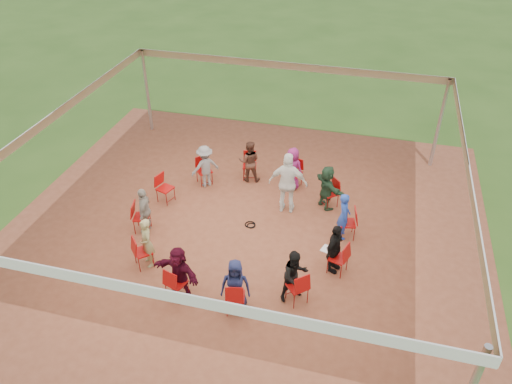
% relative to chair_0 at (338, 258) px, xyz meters
% --- Properties ---
extents(ground, '(80.00, 80.00, 0.00)m').
position_rel_chair_0_xyz_m(ground, '(-2.64, 0.85, -0.45)').
color(ground, '#2F5319').
rests_on(ground, ground).
extents(dirt_patch, '(13.00, 13.00, 0.00)m').
position_rel_chair_0_xyz_m(dirt_patch, '(-2.64, 0.85, -0.44)').
color(dirt_patch, brown).
rests_on(dirt_patch, ground).
extents(tent, '(10.33, 10.33, 3.00)m').
position_rel_chair_0_xyz_m(tent, '(-2.64, 0.85, 1.92)').
color(tent, '#B2B2B7').
rests_on(tent, ground).
extents(chair_0, '(0.55, 0.53, 0.90)m').
position_rel_chair_0_xyz_m(chair_0, '(0.00, 0.00, 0.00)').
color(chair_0, '#AA0B0A').
rests_on(chair_0, ground).
extents(chair_1, '(0.52, 0.50, 0.90)m').
position_rel_chair_0_xyz_m(chair_1, '(0.07, 1.43, 0.00)').
color(chair_1, '#AA0B0A').
rests_on(chair_1, ground).
extents(chair_2, '(0.61, 0.61, 0.90)m').
position_rel_chair_0_xyz_m(chair_2, '(-0.58, 2.71, 0.00)').
color(chair_2, '#AA0B0A').
rests_on(chair_2, ground).
extents(chair_3, '(0.53, 0.55, 0.90)m').
position_rel_chair_0_xyz_m(chair_3, '(-1.79, 3.49, 0.00)').
color(chair_3, '#AA0B0A').
rests_on(chair_3, ground).
extents(chair_4, '(0.50, 0.52, 0.90)m').
position_rel_chair_0_xyz_m(chair_4, '(-3.22, 3.56, 0.00)').
color(chair_4, '#AA0B0A').
rests_on(chair_4, ground).
extents(chair_5, '(0.61, 0.61, 0.90)m').
position_rel_chair_0_xyz_m(chair_5, '(-4.50, 2.91, 0.00)').
color(chair_5, '#AA0B0A').
rests_on(chair_5, ground).
extents(chair_6, '(0.55, 0.53, 0.90)m').
position_rel_chair_0_xyz_m(chair_6, '(-5.28, 1.71, 0.00)').
color(chair_6, '#AA0B0A').
rests_on(chair_6, ground).
extents(chair_7, '(0.52, 0.50, 0.90)m').
position_rel_chair_0_xyz_m(chair_7, '(-5.35, 0.27, 0.00)').
color(chair_7, '#AA0B0A').
rests_on(chair_7, ground).
extents(chair_8, '(0.61, 0.61, 0.90)m').
position_rel_chair_0_xyz_m(chair_8, '(-4.70, -1.01, 0.00)').
color(chair_8, '#AA0B0A').
rests_on(chair_8, ground).
extents(chair_9, '(0.53, 0.55, 0.90)m').
position_rel_chair_0_xyz_m(chair_9, '(-3.49, -1.79, 0.00)').
color(chair_9, '#AA0B0A').
rests_on(chair_9, ground).
extents(chair_10, '(0.50, 0.52, 0.90)m').
position_rel_chair_0_xyz_m(chair_10, '(-2.06, -1.86, 0.00)').
color(chair_10, '#AA0B0A').
rests_on(chair_10, ground).
extents(chair_11, '(0.61, 0.61, 0.90)m').
position_rel_chair_0_xyz_m(chair_11, '(-0.78, -1.20, 0.00)').
color(chair_11, '#AA0B0A').
rests_on(chair_11, ground).
extents(person_seated_0, '(0.64, 0.89, 1.37)m').
position_rel_chair_0_xyz_m(person_seated_0, '(-0.11, 0.04, 0.24)').
color(person_seated_0, black).
rests_on(person_seated_0, ground).
extents(person_seated_1, '(0.42, 0.56, 1.37)m').
position_rel_chair_0_xyz_m(person_seated_1, '(-0.04, 1.41, 0.24)').
color(person_seated_1, '#2446B6').
rests_on(person_seated_1, ground).
extents(person_seated_2, '(1.20, 1.26, 1.37)m').
position_rel_chair_0_xyz_m(person_seated_2, '(-0.67, 2.63, 0.24)').
color(person_seated_2, '#25462E').
rests_on(person_seated_2, ground).
extents(person_seated_3, '(0.75, 0.56, 1.37)m').
position_rel_chair_0_xyz_m(person_seated_3, '(-1.82, 3.38, 0.24)').
color(person_seated_3, '#861D63').
rests_on(person_seated_3, ground).
extents(person_seated_4, '(0.73, 0.51, 1.37)m').
position_rel_chair_0_xyz_m(person_seated_4, '(-3.19, 3.45, 0.24)').
color(person_seated_4, '#513124').
rests_on(person_seated_4, ground).
extents(person_seated_5, '(0.95, 0.92, 1.37)m').
position_rel_chair_0_xyz_m(person_seated_5, '(-4.42, 2.82, 0.24)').
color(person_seated_5, gray).
rests_on(person_seated_5, ground).
extents(person_seated_6, '(0.57, 0.87, 1.37)m').
position_rel_chair_0_xyz_m(person_seated_6, '(-5.23, 0.30, 0.24)').
color(person_seated_6, '#9D978C').
rests_on(person_seated_6, ground).
extents(person_seated_7, '(0.58, 0.59, 1.37)m').
position_rel_chair_0_xyz_m(person_seated_7, '(-4.61, -0.93, 0.24)').
color(person_seated_7, '#9C955D').
rests_on(person_seated_7, ground).
extents(person_seated_8, '(1.35, 0.84, 1.37)m').
position_rel_chair_0_xyz_m(person_seated_8, '(-3.45, -1.67, 0.24)').
color(person_seated_8, '#3E0819').
rests_on(person_seated_8, ground).
extents(person_seated_9, '(0.73, 0.50, 1.37)m').
position_rel_chair_0_xyz_m(person_seated_9, '(-2.08, -1.74, 0.24)').
color(person_seated_9, '#181E45').
rests_on(person_seated_9, ground).
extents(person_seated_10, '(0.75, 0.73, 1.37)m').
position_rel_chair_0_xyz_m(person_seated_10, '(-0.86, -1.12, 0.24)').
color(person_seated_10, black).
rests_on(person_seated_10, ground).
extents(standing_person, '(1.13, 0.62, 1.88)m').
position_rel_chair_0_xyz_m(standing_person, '(-1.72, 2.18, 0.49)').
color(standing_person, white).
rests_on(standing_person, ground).
extents(cable_coil, '(0.34, 0.34, 0.03)m').
position_rel_chair_0_xyz_m(cable_coil, '(-2.55, 1.22, -0.43)').
color(cable_coil, black).
rests_on(cable_coil, ground).
extents(laptop, '(0.31, 0.35, 0.20)m').
position_rel_chair_0_xyz_m(laptop, '(-0.27, 0.09, 0.19)').
color(laptop, '#B7B7BC').
rests_on(laptop, ground).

